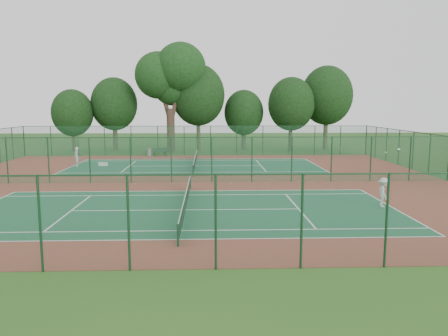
{
  "coord_description": "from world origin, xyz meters",
  "views": [
    {
      "loc": [
        1.3,
        -33.04,
        5.86
      ],
      "look_at": [
        2.35,
        -3.49,
        1.6
      ],
      "focal_mm": 35.0,
      "sensor_mm": 36.0,
      "label": 1
    }
  ],
  "objects_px": {
    "kit_bag": "(103,164)",
    "trash_bin": "(149,153)",
    "big_tree": "(171,75)",
    "bench": "(160,152)",
    "player_near": "(383,192)",
    "player_far": "(77,157)"
  },
  "relations": [
    {
      "from": "kit_bag",
      "to": "trash_bin",
      "type": "bearing_deg",
      "value": 81.19
    },
    {
      "from": "big_tree",
      "to": "trash_bin",
      "type": "bearing_deg",
      "value": -113.45
    },
    {
      "from": "trash_bin",
      "to": "big_tree",
      "type": "xyz_separation_m",
      "value": [
        2.19,
        5.05,
        9.12
      ]
    },
    {
      "from": "kit_bag",
      "to": "big_tree",
      "type": "relative_size",
      "value": 0.06
    },
    {
      "from": "bench",
      "to": "player_near",
      "type": "bearing_deg",
      "value": -80.1
    },
    {
      "from": "trash_bin",
      "to": "kit_bag",
      "type": "relative_size",
      "value": 1.05
    },
    {
      "from": "player_near",
      "to": "trash_bin",
      "type": "relative_size",
      "value": 1.9
    },
    {
      "from": "trash_bin",
      "to": "bench",
      "type": "height_order",
      "value": "bench"
    },
    {
      "from": "player_far",
      "to": "trash_bin",
      "type": "xyz_separation_m",
      "value": [
        5.87,
        8.11,
        -0.5
      ]
    },
    {
      "from": "player_near",
      "to": "big_tree",
      "type": "xyz_separation_m",
      "value": [
        -14.72,
        30.86,
        8.7
      ]
    },
    {
      "from": "player_far",
      "to": "bench",
      "type": "bearing_deg",
      "value": 123.18
    },
    {
      "from": "trash_bin",
      "to": "big_tree",
      "type": "bearing_deg",
      "value": 66.55
    },
    {
      "from": "player_near",
      "to": "trash_bin",
      "type": "bearing_deg",
      "value": 43.12
    },
    {
      "from": "big_tree",
      "to": "kit_bag",
      "type": "bearing_deg",
      "value": -113.88
    },
    {
      "from": "player_near",
      "to": "kit_bag",
      "type": "xyz_separation_m",
      "value": [
        -20.37,
        18.08,
        -0.7
      ]
    },
    {
      "from": "player_near",
      "to": "bench",
      "type": "xyz_separation_m",
      "value": [
        -15.67,
        26.2,
        -0.37
      ]
    },
    {
      "from": "trash_bin",
      "to": "big_tree",
      "type": "height_order",
      "value": "big_tree"
    },
    {
      "from": "trash_bin",
      "to": "player_far",
      "type": "bearing_deg",
      "value": -125.89
    },
    {
      "from": "kit_bag",
      "to": "big_tree",
      "type": "xyz_separation_m",
      "value": [
        5.66,
        12.78,
        9.41
      ]
    },
    {
      "from": "player_near",
      "to": "kit_bag",
      "type": "bearing_deg",
      "value": 58.3
    },
    {
      "from": "player_near",
      "to": "player_far",
      "type": "bearing_deg",
      "value": 62.02
    },
    {
      "from": "player_far",
      "to": "kit_bag",
      "type": "distance_m",
      "value": 2.55
    }
  ]
}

